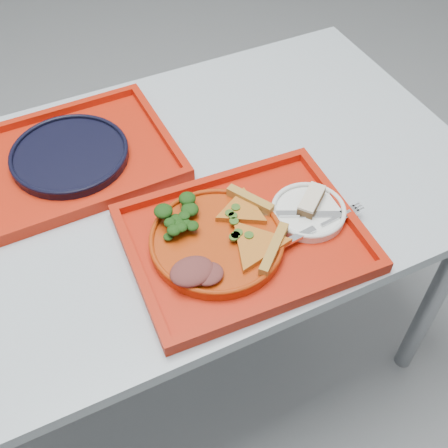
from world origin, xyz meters
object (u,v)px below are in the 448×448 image
at_px(navy_plate, 70,156).
at_px(dessert_bar, 311,200).
at_px(dinner_plate, 217,242).
at_px(tray_main, 244,241).
at_px(tray_far, 71,160).

distance_m(navy_plate, dessert_bar, 0.54).
distance_m(dinner_plate, dessert_bar, 0.21).
xyz_separation_m(tray_main, dessert_bar, (0.16, 0.01, 0.03)).
relative_size(tray_main, dessert_bar, 5.39).
relative_size(tray_main, dinner_plate, 1.73).
height_order(tray_main, tray_far, same).
bearing_deg(tray_main, navy_plate, 125.76).
xyz_separation_m(tray_far, dessert_bar, (0.40, -0.36, 0.03)).
distance_m(tray_far, dessert_bar, 0.54).
height_order(tray_far, dessert_bar, dessert_bar).
distance_m(tray_far, dinner_plate, 0.41).
relative_size(navy_plate, dessert_bar, 3.11).
height_order(tray_main, dinner_plate, dinner_plate).
distance_m(tray_main, dessert_bar, 0.16).
xyz_separation_m(tray_main, dinner_plate, (-0.05, 0.01, 0.02)).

